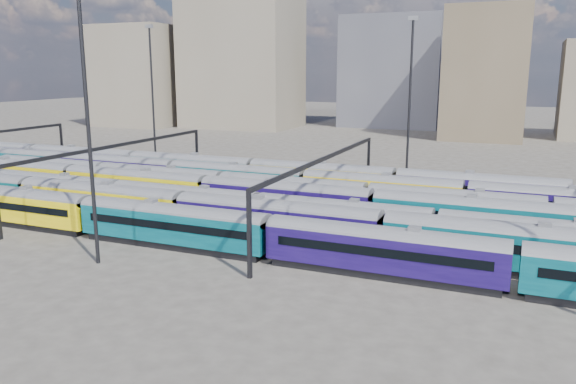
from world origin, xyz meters
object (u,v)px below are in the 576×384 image
at_px(rake_0, 383,246).
at_px(mast_2, 87,114).
at_px(rake_1, 183,207).
at_px(rake_2, 118,192).

height_order(rake_0, mast_2, mast_2).
xyz_separation_m(rake_1, mast_2, (-1.68, -12.00, 11.03)).
relative_size(rake_0, mast_2, 4.23).
bearing_deg(rake_1, rake_0, -11.84).
distance_m(rake_1, mast_2, 16.39).
distance_m(rake_2, mast_2, 23.42).
xyz_separation_m(rake_0, rake_1, (-23.85, 5.00, 0.13)).
bearing_deg(mast_2, rake_1, 82.04).
distance_m(rake_0, rake_1, 24.37).
distance_m(rake_1, rake_2, 14.00).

